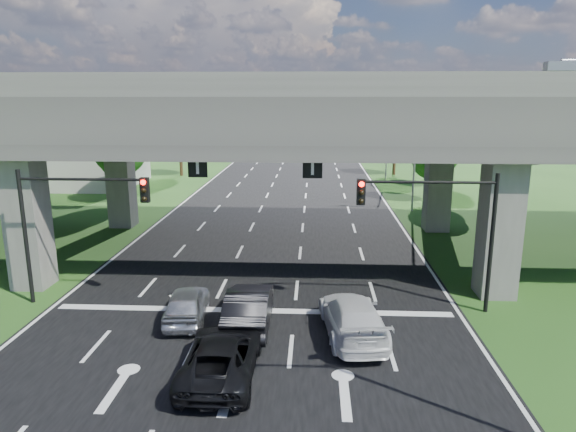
# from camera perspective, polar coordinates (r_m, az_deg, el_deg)

# --- Properties ---
(ground) EXTENTS (160.00, 160.00, 0.00)m
(ground) POSITION_cam_1_polar(r_m,az_deg,el_deg) (19.38, -5.20, -14.62)
(ground) COLOR #1D4014
(ground) RESTS_ON ground
(road) EXTENTS (18.00, 120.00, 0.03)m
(road) POSITION_cam_1_polar(r_m,az_deg,el_deg) (28.55, -2.38, -5.26)
(road) COLOR black
(road) RESTS_ON ground
(overpass) EXTENTS (80.00, 15.00, 10.00)m
(overpass) POSITION_cam_1_polar(r_m,az_deg,el_deg) (29.11, -2.16, 10.96)
(overpass) COLOR #33312E
(overpass) RESTS_ON ground
(warehouse) EXTENTS (20.00, 10.00, 4.00)m
(warehouse) POSITION_cam_1_polar(r_m,az_deg,el_deg) (59.73, -25.75, 5.07)
(warehouse) COLOR #9E9E99
(warehouse) RESTS_ON ground
(signal_right) EXTENTS (5.76, 0.54, 6.00)m
(signal_right) POSITION_cam_1_polar(r_m,az_deg,el_deg) (22.09, 16.62, -0.04)
(signal_right) COLOR black
(signal_right) RESTS_ON ground
(signal_left) EXTENTS (5.76, 0.54, 6.00)m
(signal_left) POSITION_cam_1_polar(r_m,az_deg,el_deg) (23.85, -22.97, 0.40)
(signal_left) COLOR black
(signal_left) RESTS_ON ground
(streetlight_far) EXTENTS (3.38, 0.25, 10.00)m
(streetlight_far) POSITION_cam_1_polar(r_m,az_deg,el_deg) (41.78, 13.47, 8.41)
(streetlight_far) COLOR gray
(streetlight_far) RESTS_ON ground
(streetlight_beyond) EXTENTS (3.38, 0.25, 10.00)m
(streetlight_beyond) POSITION_cam_1_polar(r_m,az_deg,el_deg) (57.55, 10.62, 9.73)
(streetlight_beyond) COLOR gray
(streetlight_beyond) RESTS_ON ground
(tree_left_near) EXTENTS (4.50, 4.50, 7.80)m
(tree_left_near) POSITION_cam_1_polar(r_m,az_deg,el_deg) (46.24, -18.15, 7.26)
(tree_left_near) COLOR black
(tree_left_near) RESTS_ON ground
(tree_left_mid) EXTENTS (3.91, 3.90, 6.76)m
(tree_left_mid) POSITION_cam_1_polar(r_m,az_deg,el_deg) (54.81, -18.08, 7.40)
(tree_left_mid) COLOR black
(tree_left_mid) RESTS_ON ground
(tree_left_far) EXTENTS (4.80, 4.80, 8.32)m
(tree_left_far) POSITION_cam_1_polar(r_m,az_deg,el_deg) (61.11, -11.92, 9.19)
(tree_left_far) COLOR black
(tree_left_far) RESTS_ON ground
(tree_right_near) EXTENTS (4.20, 4.20, 7.28)m
(tree_right_near) POSITION_cam_1_polar(r_m,az_deg,el_deg) (46.40, 16.11, 7.01)
(tree_right_near) COLOR black
(tree_right_near) RESTS_ON ground
(tree_right_mid) EXTENTS (3.91, 3.90, 6.76)m
(tree_right_mid) POSITION_cam_1_polar(r_m,az_deg,el_deg) (54.87, 17.31, 7.46)
(tree_right_mid) COLOR black
(tree_right_mid) RESTS_ON ground
(tree_right_far) EXTENTS (4.50, 4.50, 7.80)m
(tree_right_far) POSITION_cam_1_polar(r_m,az_deg,el_deg) (61.85, 11.91, 8.94)
(tree_right_far) COLOR black
(tree_right_far) RESTS_ON ground
(car_silver) EXTENTS (1.99, 4.14, 1.36)m
(car_silver) POSITION_cam_1_polar(r_m,az_deg,el_deg) (21.78, -11.18, -9.53)
(car_silver) COLOR silver
(car_silver) RESTS_ON road
(car_dark) EXTENTS (1.81, 4.88, 1.60)m
(car_dark) POSITION_cam_1_polar(r_m,az_deg,el_deg) (20.80, -4.36, -10.08)
(car_dark) COLOR black
(car_dark) RESTS_ON road
(car_white) EXTENTS (2.71, 5.43, 1.52)m
(car_white) POSITION_cam_1_polar(r_m,az_deg,el_deg) (20.15, 7.21, -11.07)
(car_white) COLOR silver
(car_white) RESTS_ON road
(car_trailing) EXTENTS (2.31, 4.99, 1.38)m
(car_trailing) POSITION_cam_1_polar(r_m,az_deg,el_deg) (17.52, -7.40, -15.22)
(car_trailing) COLOR black
(car_trailing) RESTS_ON road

